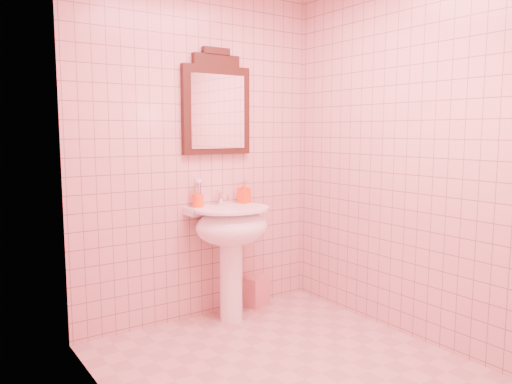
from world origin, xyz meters
TOP-DOWN VIEW (x-y plane):
  - floor at (0.00, 0.00)m, footprint 2.20×2.20m
  - back_wall at (0.00, 1.10)m, footprint 2.00×0.02m
  - pedestal_sink at (0.13, 0.87)m, footprint 0.58×0.58m
  - faucet at (0.13, 1.01)m, footprint 0.04×0.16m
  - mirror at (0.13, 1.07)m, footprint 0.57×0.06m
  - toothbrush_cup at (-0.06, 1.03)m, footprint 0.08×0.08m
  - soap_dispenser at (0.34, 1.01)m, footprint 0.10×0.10m
  - towel at (0.47, 1.04)m, footprint 0.23×0.19m

SIDE VIEW (x-z plane):
  - floor at x=0.00m, z-range 0.00..0.00m
  - towel at x=0.47m, z-range 0.00..0.24m
  - pedestal_sink at x=0.13m, z-range 0.23..1.09m
  - toothbrush_cup at x=-0.06m, z-range 0.82..1.01m
  - faucet at x=0.13m, z-range 0.87..0.97m
  - soap_dispenser at x=0.34m, z-range 0.86..1.04m
  - back_wall at x=0.00m, z-range 0.00..2.50m
  - mirror at x=0.13m, z-range 1.22..2.01m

